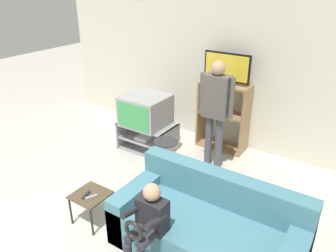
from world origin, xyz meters
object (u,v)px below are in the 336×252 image
(snack_table, at_px, (91,198))
(person_standing_adult, at_px, (216,105))
(couch, at_px, (207,230))
(person_seated_child, at_px, (147,223))
(television_main, at_px, (146,110))
(media_shelf, at_px, (223,116))
(television_flat, at_px, (227,69))
(tv_stand, at_px, (148,136))
(remote_control_white, at_px, (91,197))
(remote_control_black, at_px, (86,195))
(folding_stool, at_px, (166,148))

(snack_table, relative_size, person_standing_adult, 0.24)
(couch, bearing_deg, person_seated_child, -125.81)
(television_main, relative_size, media_shelf, 0.60)
(television_flat, bearing_deg, snack_table, -100.73)
(media_shelf, bearing_deg, tv_stand, -143.91)
(remote_control_white, distance_m, couch, 1.36)
(tv_stand, distance_m, television_main, 0.48)
(television_main, height_order, remote_control_black, television_main)
(remote_control_black, bearing_deg, tv_stand, 90.84)
(tv_stand, bearing_deg, person_seated_child, -53.11)
(tv_stand, bearing_deg, person_standing_adult, 4.81)
(television_main, height_order, television_flat, television_flat)
(media_shelf, relative_size, couch, 0.59)
(person_standing_adult, relative_size, person_seated_child, 1.71)
(folding_stool, xyz_separation_m, snack_table, (-0.19, -1.30, -0.14))
(media_shelf, bearing_deg, folding_stool, -102.87)
(snack_table, relative_size, remote_control_white, 2.75)
(television_main, bearing_deg, television_flat, 35.94)
(media_shelf, xyz_separation_m, folding_stool, (-0.29, -1.27, -0.11))
(television_flat, height_order, snack_table, television_flat)
(media_shelf, distance_m, television_flat, 0.79)
(media_shelf, relative_size, remote_control_black, 7.99)
(snack_table, distance_m, remote_control_black, 0.08)
(remote_control_black, bearing_deg, media_shelf, 64.52)
(snack_table, distance_m, remote_control_white, 0.10)
(folding_stool, bearing_deg, television_main, 145.41)
(television_flat, bearing_deg, couch, -68.56)
(folding_stool, xyz_separation_m, person_seated_child, (0.79, -1.50, 0.11))
(tv_stand, distance_m, person_seated_child, 2.56)
(tv_stand, relative_size, person_standing_adult, 0.55)
(remote_control_white, bearing_deg, tv_stand, 134.76)
(television_main, relative_size, folding_stool, 1.18)
(folding_stool, bearing_deg, tv_stand, 144.04)
(media_shelf, bearing_deg, television_main, -143.62)
(snack_table, relative_size, person_seated_child, 0.41)
(snack_table, bearing_deg, television_main, 106.96)
(television_flat, bearing_deg, tv_stand, -144.36)
(television_flat, distance_m, person_standing_adult, 0.75)
(television_flat, height_order, remote_control_white, television_flat)
(snack_table, bearing_deg, tv_stand, 106.44)
(couch, bearing_deg, television_main, 142.30)
(folding_stool, xyz_separation_m, remote_control_black, (-0.21, -1.35, -0.07))
(person_seated_child, bearing_deg, person_standing_adult, 99.26)
(folding_stool, relative_size, person_standing_adult, 0.35)
(television_main, distance_m, folding_stool, 0.93)
(remote_control_black, bearing_deg, folding_stool, 66.51)
(tv_stand, height_order, folding_stool, folding_stool)
(person_seated_child, bearing_deg, folding_stool, 117.88)
(couch, bearing_deg, snack_table, -166.35)
(media_shelf, xyz_separation_m, television_flat, (0.01, -0.01, 0.79))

